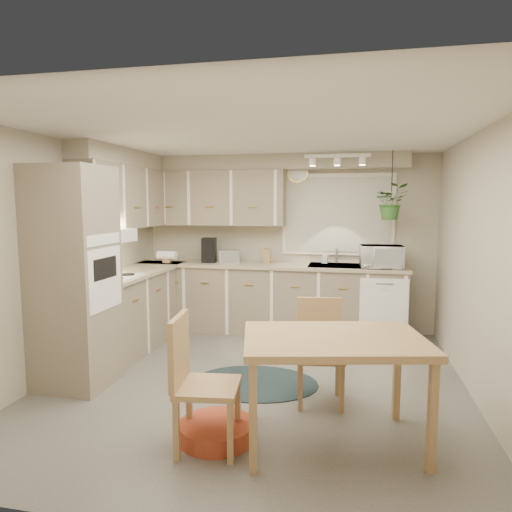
% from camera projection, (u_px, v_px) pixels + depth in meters
% --- Properties ---
extents(floor, '(4.20, 4.20, 0.00)m').
position_uv_depth(floor, '(255.00, 383.00, 4.47)').
color(floor, '#67645B').
rests_on(floor, ground).
extents(ceiling, '(4.20, 4.20, 0.00)m').
position_uv_depth(ceiling, '(255.00, 132.00, 4.19)').
color(ceiling, silver).
rests_on(ceiling, wall_back).
extents(wall_back, '(4.00, 0.04, 2.40)m').
position_uv_depth(wall_back, '(286.00, 243.00, 6.37)').
color(wall_back, '#B0A691').
rests_on(wall_back, floor).
extents(wall_front, '(4.00, 0.04, 2.40)m').
position_uv_depth(wall_front, '(167.00, 314.00, 2.29)').
color(wall_front, '#B0A691').
rests_on(wall_front, floor).
extents(wall_left, '(0.04, 4.20, 2.40)m').
position_uv_depth(wall_left, '(67.00, 257.00, 4.74)').
color(wall_left, '#B0A691').
rests_on(wall_left, floor).
extents(wall_right, '(0.04, 4.20, 2.40)m').
position_uv_depth(wall_right, '(482.00, 268.00, 3.92)').
color(wall_right, '#B0A691').
rests_on(wall_right, floor).
extents(base_cab_left, '(0.60, 1.85, 0.90)m').
position_uv_depth(base_cab_left, '(135.00, 310.00, 5.62)').
color(base_cab_left, gray).
rests_on(base_cab_left, floor).
extents(base_cab_back, '(3.60, 0.60, 0.90)m').
position_uv_depth(base_cab_back, '(268.00, 299.00, 6.21)').
color(base_cab_back, gray).
rests_on(base_cab_back, floor).
extents(counter_left, '(0.64, 1.89, 0.04)m').
position_uv_depth(counter_left, '(135.00, 272.00, 5.56)').
color(counter_left, '#BDB08A').
rests_on(counter_left, base_cab_left).
extents(counter_back, '(3.64, 0.64, 0.04)m').
position_uv_depth(counter_back, '(268.00, 265.00, 6.14)').
color(counter_back, '#BDB08A').
rests_on(counter_back, base_cab_back).
extents(oven_stack, '(0.65, 0.65, 2.10)m').
position_uv_depth(oven_stack, '(74.00, 278.00, 4.33)').
color(oven_stack, gray).
rests_on(oven_stack, floor).
extents(wall_oven_face, '(0.02, 0.56, 0.58)m').
position_uv_depth(wall_oven_face, '(105.00, 279.00, 4.26)').
color(wall_oven_face, white).
rests_on(wall_oven_face, oven_stack).
extents(upper_cab_left, '(0.35, 2.00, 0.75)m').
position_uv_depth(upper_cab_left, '(127.00, 197.00, 5.60)').
color(upper_cab_left, gray).
rests_on(upper_cab_left, wall_left).
extents(upper_cab_back, '(2.00, 0.35, 0.75)m').
position_uv_depth(upper_cab_back, '(214.00, 198.00, 6.33)').
color(upper_cab_back, gray).
rests_on(upper_cab_back, wall_back).
extents(soffit_left, '(0.30, 2.00, 0.20)m').
position_uv_depth(soffit_left, '(124.00, 158.00, 5.55)').
color(soffit_left, '#B0A691').
rests_on(soffit_left, wall_left).
extents(soffit_back, '(3.60, 0.30, 0.20)m').
position_uv_depth(soffit_back, '(271.00, 162.00, 6.14)').
color(soffit_back, '#B0A691').
rests_on(soffit_back, wall_back).
extents(cooktop, '(0.52, 0.58, 0.02)m').
position_uv_depth(cooktop, '(111.00, 277.00, 5.00)').
color(cooktop, white).
rests_on(cooktop, counter_left).
extents(range_hood, '(0.40, 0.60, 0.14)m').
position_uv_depth(range_hood, '(108.00, 236.00, 4.95)').
color(range_hood, white).
rests_on(range_hood, upper_cab_left).
extents(window_blinds, '(1.40, 0.02, 1.00)m').
position_uv_depth(window_blinds, '(338.00, 215.00, 6.15)').
color(window_blinds, silver).
rests_on(window_blinds, wall_back).
extents(window_frame, '(1.50, 0.02, 1.10)m').
position_uv_depth(window_frame, '(338.00, 215.00, 6.16)').
color(window_frame, white).
rests_on(window_frame, wall_back).
extents(sink, '(0.70, 0.48, 0.10)m').
position_uv_depth(sink, '(336.00, 269.00, 5.97)').
color(sink, '#95979C').
rests_on(sink, counter_back).
extents(dishwasher_front, '(0.58, 0.02, 0.83)m').
position_uv_depth(dishwasher_front, '(384.00, 312.00, 5.60)').
color(dishwasher_front, white).
rests_on(dishwasher_front, base_cab_back).
extents(track_light_bar, '(0.80, 0.04, 0.04)m').
position_uv_depth(track_light_bar, '(337.00, 156.00, 5.56)').
color(track_light_bar, white).
rests_on(track_light_bar, ceiling).
extents(wall_clock, '(0.30, 0.03, 0.30)m').
position_uv_depth(wall_clock, '(297.00, 172.00, 6.20)').
color(wall_clock, gold).
rests_on(wall_clock, wall_back).
extents(dining_table, '(1.43, 1.11, 0.81)m').
position_uv_depth(dining_table, '(333.00, 391.00, 3.30)').
color(dining_table, tan).
rests_on(dining_table, floor).
extents(chair_left, '(0.50, 0.50, 0.97)m').
position_uv_depth(chair_left, '(208.00, 383.00, 3.23)').
color(chair_left, tan).
rests_on(chair_left, floor).
extents(chair_back, '(0.48, 0.48, 0.91)m').
position_uv_depth(chair_back, '(320.00, 353.00, 3.98)').
color(chair_back, tan).
rests_on(chair_back, floor).
extents(braided_rug, '(1.28, 0.99, 0.01)m').
position_uv_depth(braided_rug, '(255.00, 383.00, 4.46)').
color(braided_rug, black).
rests_on(braided_rug, floor).
extents(pet_bed, '(0.75, 0.75, 0.13)m').
position_uv_depth(pet_bed, '(216.00, 431.00, 3.40)').
color(pet_bed, '#A03720').
rests_on(pet_bed, floor).
extents(microwave, '(0.54, 0.32, 0.35)m').
position_uv_depth(microwave, '(381.00, 254.00, 5.73)').
color(microwave, white).
rests_on(microwave, counter_back).
extents(soap_bottle, '(0.09, 0.18, 0.08)m').
position_uv_depth(soap_bottle, '(325.00, 261.00, 6.14)').
color(soap_bottle, white).
rests_on(soap_bottle, counter_back).
extents(hanging_plant, '(0.45, 0.49, 0.35)m').
position_uv_depth(hanging_plant, '(391.00, 206.00, 5.64)').
color(hanging_plant, '#34692A').
rests_on(hanging_plant, ceiling).
extents(coffee_maker, '(0.23, 0.26, 0.34)m').
position_uv_depth(coffee_maker, '(209.00, 250.00, 6.30)').
color(coffee_maker, black).
rests_on(coffee_maker, counter_back).
extents(toaster, '(0.31, 0.21, 0.17)m').
position_uv_depth(toaster, '(230.00, 256.00, 6.27)').
color(toaster, '#95979C').
rests_on(toaster, counter_back).
extents(knife_block, '(0.09, 0.09, 0.20)m').
position_uv_depth(knife_block, '(267.00, 256.00, 6.19)').
color(knife_block, tan).
rests_on(knife_block, counter_back).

